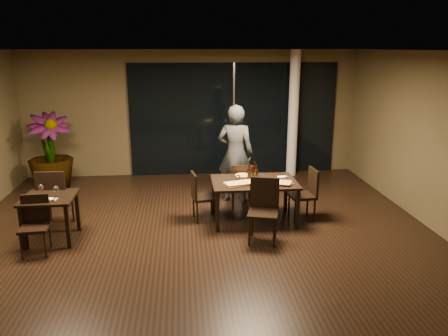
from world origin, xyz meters
TOP-DOWN VIEW (x-y plane):
  - ground at (0.00, 0.00)m, footprint 8.00×8.00m
  - wall_back at (0.00, 4.05)m, footprint 8.00×0.10m
  - wall_front at (0.00, -4.05)m, footprint 8.00×0.10m
  - ceiling at (0.00, 0.00)m, footprint 8.00×8.00m
  - window_panel at (1.00, 3.96)m, footprint 5.00×0.06m
  - column at (2.40, 3.65)m, footprint 0.24×0.24m
  - main_table at (1.00, 0.80)m, footprint 1.50×1.00m
  - side_table at (-2.40, 0.30)m, footprint 0.80×0.80m
  - chair_main_far at (0.87, 1.47)m, footprint 0.44×0.44m
  - chair_main_near at (1.03, -0.00)m, footprint 0.58×0.58m
  - chair_main_left at (0.04, 0.93)m, footprint 0.47×0.47m
  - chair_main_right at (1.97, 0.80)m, footprint 0.47×0.47m
  - chair_side_far at (-2.46, 0.78)m, footprint 0.52×0.52m
  - chair_side_near at (-2.51, -0.11)m, footprint 0.44×0.44m
  - diner at (0.80, 1.90)m, footprint 0.77×0.63m
  - potted_plant at (-3.14, 3.07)m, footprint 1.20×1.20m
  - pizza_board_left at (0.72, 0.63)m, footprint 0.62×0.45m
  - pizza_board_right at (1.33, 0.62)m, footprint 0.65×0.39m
  - oblong_pizza_left at (0.72, 0.63)m, footprint 0.55×0.36m
  - oblong_pizza_right at (1.33, 0.62)m, footprint 0.60×0.44m
  - round_pizza at (0.84, 1.14)m, footprint 0.28×0.28m
  - bottle_a at (0.91, 0.84)m, footprint 0.07×0.07m
  - bottle_b at (1.04, 0.80)m, footprint 0.06×0.06m
  - bottle_c at (1.01, 0.88)m, footprint 0.07×0.07m
  - tumbler_left at (0.72, 0.88)m, footprint 0.07×0.07m
  - tumbler_right at (1.18, 0.96)m, footprint 0.08×0.08m
  - napkin_near at (1.55, 0.72)m, footprint 0.20×0.15m
  - napkin_far at (1.56, 0.99)m, footprint 0.20×0.13m
  - wine_glass_a at (-2.53, 0.37)m, footprint 0.08×0.08m
  - wine_glass_b at (-2.25, 0.22)m, footprint 0.08×0.08m
  - side_napkin at (-2.32, 0.14)m, footprint 0.19×0.14m

SIDE VIEW (x-z plane):
  - ground at x=0.00m, z-range 0.00..0.00m
  - chair_side_near at x=-2.51m, z-range 0.05..0.94m
  - chair_main_far at x=0.87m, z-range 0.05..0.94m
  - chair_main_left at x=0.04m, z-range 0.05..0.94m
  - chair_main_right at x=1.97m, z-range 0.06..1.00m
  - chair_main_near at x=1.03m, z-range 0.06..1.08m
  - chair_side_far at x=-2.46m, z-range 0.06..1.12m
  - side_table at x=-2.40m, z-range 0.25..1.00m
  - main_table at x=1.00m, z-range 0.30..1.05m
  - pizza_board_left at x=0.72m, z-range 0.75..0.76m
  - pizza_board_right at x=1.33m, z-range 0.75..0.76m
  - round_pizza at x=0.84m, z-range 0.75..0.76m
  - napkin_near at x=1.55m, z-range 0.75..0.76m
  - napkin_far at x=1.56m, z-range 0.75..0.76m
  - side_napkin at x=-2.32m, z-range 0.75..0.76m
  - oblong_pizza_left at x=0.72m, z-range 0.77..0.78m
  - oblong_pizza_right at x=1.33m, z-range 0.77..0.78m
  - tumbler_left at x=0.72m, z-range 0.75..0.84m
  - tumbler_right at x=1.18m, z-range 0.75..0.85m
  - wine_glass_a at x=-2.53m, z-range 0.75..0.92m
  - wine_glass_b at x=-2.25m, z-range 0.75..0.94m
  - potted_plant at x=-3.14m, z-range 0.00..1.69m
  - bottle_b at x=1.04m, z-range 0.75..1.04m
  - bottle_a at x=0.91m, z-range 0.75..1.06m
  - bottle_c at x=1.01m, z-range 0.75..1.09m
  - diner at x=0.80m, z-range 0.00..1.97m
  - window_panel at x=1.00m, z-range 0.00..2.70m
  - wall_back at x=0.00m, z-range 0.00..3.00m
  - wall_front at x=0.00m, z-range 0.00..3.00m
  - column at x=2.40m, z-range 0.00..3.00m
  - ceiling at x=0.00m, z-range 3.00..3.04m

